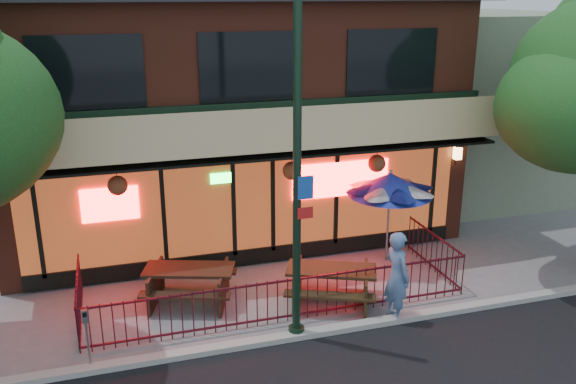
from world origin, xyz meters
name	(u,v)px	position (x,y,z in m)	size (l,w,h in m)	color
ground	(290,326)	(0.00, 0.00, 0.00)	(80.00, 80.00, 0.00)	gray
curb	(298,335)	(0.00, -0.50, 0.06)	(80.00, 0.25, 0.12)	#999993
restaurant_building	(220,82)	(0.00, 7.11, 4.13)	(12.96, 9.49, 8.05)	maroon
neighbor_building	(471,101)	(9.00, 7.70, 3.00)	(6.00, 7.00, 6.00)	slate
patio_fence	(284,288)	(0.00, 0.50, 0.63)	(8.44, 2.62, 1.00)	#420E19
street_light	(297,189)	(0.00, -0.40, 3.15)	(0.43, 0.32, 7.00)	black
picnic_table_left	(189,280)	(-1.86, 1.63, 0.55)	(2.35, 2.06, 0.84)	#351E13
picnic_table_right	(331,280)	(1.17, 0.70, 0.55)	(2.41, 2.18, 0.84)	#372613
patio_umbrella	(390,184)	(3.34, 2.40, 2.09)	(2.14, 2.14, 2.45)	gray
pedestrian	(397,276)	(2.23, -0.35, 0.99)	(0.72, 0.48, 1.98)	#5071A0
parking_meter_near	(86,330)	(-4.00, -0.40, 0.83)	(0.13, 0.11, 1.23)	gray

